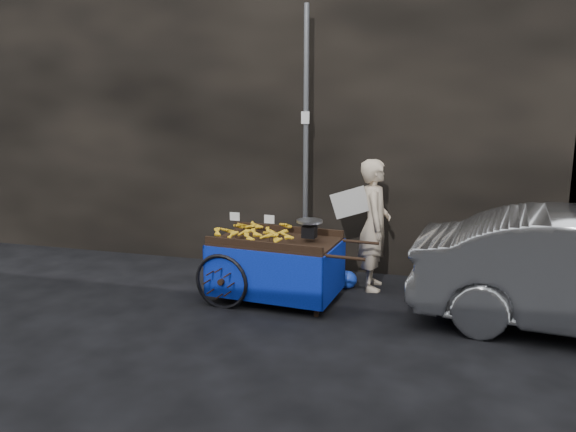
% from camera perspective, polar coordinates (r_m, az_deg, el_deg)
% --- Properties ---
extents(ground, '(80.00, 80.00, 0.00)m').
position_cam_1_polar(ground, '(7.70, -2.81, -8.48)').
color(ground, black).
rests_on(ground, ground).
extents(building_wall, '(13.50, 2.00, 5.00)m').
position_cam_1_polar(building_wall, '(9.64, 4.28, 10.77)').
color(building_wall, black).
rests_on(building_wall, ground).
extents(street_pole, '(0.12, 0.10, 4.00)m').
position_cam_1_polar(street_pole, '(8.41, 1.83, 7.29)').
color(street_pole, slate).
rests_on(street_pole, ground).
extents(banana_cart, '(2.30, 1.23, 1.21)m').
position_cam_1_polar(banana_cart, '(7.51, -1.58, -3.03)').
color(banana_cart, black).
rests_on(banana_cart, ground).
extents(vendor, '(0.89, 0.72, 1.86)m').
position_cam_1_polar(vendor, '(7.99, 8.77, -0.89)').
color(vendor, '#C3AD91').
rests_on(vendor, ground).
extents(plastic_bag, '(0.29, 0.23, 0.26)m').
position_cam_1_polar(plastic_bag, '(8.13, 6.02, -6.44)').
color(plastic_bag, '#1A3CC3').
rests_on(plastic_bag, ground).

